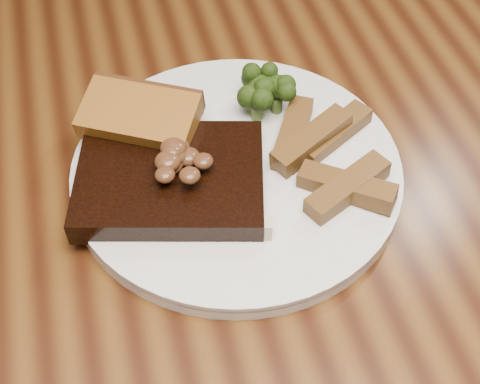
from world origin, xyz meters
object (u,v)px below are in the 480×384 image
Objects in this scene: plate at (237,172)px; garlic_bread at (142,132)px; chair_far at (76,54)px; steak at (170,180)px; dining_table at (244,259)px; potato_wedges at (331,157)px.

plate is 2.87× the size of garlic_bread.
chair_far reaches higher than plate.
chair_far reaches higher than steak.
steak is 0.06m from garlic_bread.
dining_table is at bearing -88.23° from plate.
plate is 1.86× the size of steak.
potato_wedges is at bearing 3.95° from dining_table.
garlic_bread is 0.17m from potato_wedges.
chair_far is at bearing 102.72° from dining_table.
chair_far is 8.35× the size of potato_wedges.
steak is at bearing 165.78° from dining_table.
dining_table is 0.14m from potato_wedges.
garlic_bread is (0.06, -0.53, 0.30)m from chair_far.
chair_far is at bearing 112.07° from steak.
chair_far is at bearing 103.16° from plate.
garlic_bread is at bearing 117.58° from steak.
dining_table is 16.33× the size of garlic_bread.
plate is at bearing -6.22° from garlic_bread.
steak and garlic_bread have the same top height.
dining_table is 0.13m from steak.
potato_wedges reaches higher than plate.
chair_far is 0.61m from garlic_bread.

